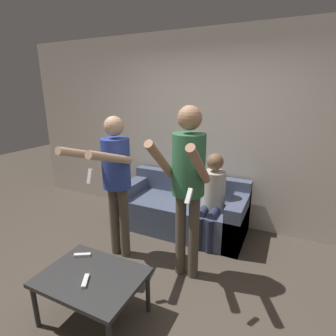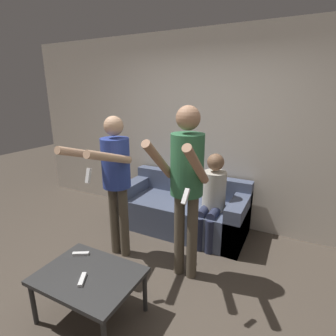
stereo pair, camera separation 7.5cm
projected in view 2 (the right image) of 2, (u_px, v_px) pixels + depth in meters
ground_plane at (140, 302)px, 2.46m from camera, size 14.00×14.00×0.00m
wall_back at (210, 132)px, 3.70m from camera, size 6.40×0.06×2.70m
couch at (183, 210)px, 3.72m from camera, size 1.76×0.79×0.74m
person_standing_left at (115, 173)px, 2.90m from camera, size 0.43×0.79×1.65m
person_standing_right at (186, 176)px, 2.51m from camera, size 0.44×0.66×1.78m
person_seated at (212, 196)px, 3.29m from camera, size 0.30×0.52×1.17m
coffee_table at (89, 279)px, 2.19m from camera, size 0.84×0.62×0.44m
remote_near at (82, 279)px, 2.10m from camera, size 0.11×0.15×0.02m
remote_far at (81, 254)px, 2.43m from camera, size 0.15×0.11×0.02m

